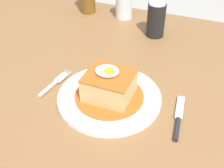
{
  "coord_description": "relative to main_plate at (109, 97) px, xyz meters",
  "views": [
    {
      "loc": [
        0.3,
        -0.72,
        1.29
      ],
      "look_at": [
        0.06,
        -0.13,
        0.79
      ],
      "focal_mm": 47.68,
      "sensor_mm": 36.0,
      "label": 1
    }
  ],
  "objects": [
    {
      "name": "soda_can",
      "position": [
        0.02,
        0.4,
        0.05
      ],
      "size": [
        0.07,
        0.07,
        0.12
      ],
      "color": "black",
      "rests_on": "dining_table"
    },
    {
      "name": "knife",
      "position": [
        0.2,
        -0.02,
        -0.0
      ],
      "size": [
        0.04,
        0.17,
        0.01
      ],
      "color": "#262628",
      "rests_on": "dining_table"
    },
    {
      "name": "sandwich_meal",
      "position": [
        -0.0,
        0.0,
        0.04
      ],
      "size": [
        0.19,
        0.19,
        0.1
      ],
      "color": "#B75B1E",
      "rests_on": "main_plate"
    },
    {
      "name": "fork",
      "position": [
        -0.18,
        -0.01,
        -0.0
      ],
      "size": [
        0.03,
        0.14,
        0.01
      ],
      "color": "silver",
      "rests_on": "dining_table"
    },
    {
      "name": "main_plate",
      "position": [
        0.0,
        0.0,
        0.0
      ],
      "size": [
        0.29,
        0.29,
        0.02
      ],
      "color": "white",
      "rests_on": "dining_table"
    },
    {
      "name": "dining_table",
      "position": [
        -0.06,
        0.15,
        -0.11
      ],
      "size": [
        1.47,
        0.92,
        0.75
      ],
      "color": "olive",
      "rests_on": "ground_plane"
    },
    {
      "name": "drinking_glass",
      "position": [
        -0.14,
        0.51,
        0.04
      ],
      "size": [
        0.07,
        0.07,
        0.1
      ],
      "color": "#3F2314",
      "rests_on": "dining_table"
    }
  ]
}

